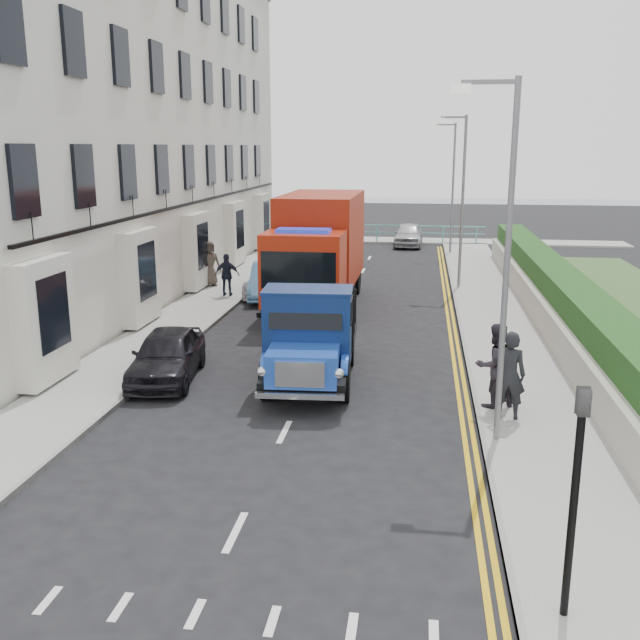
{
  "coord_description": "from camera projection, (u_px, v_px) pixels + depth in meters",
  "views": [
    {
      "loc": [
        2.68,
        -15.6,
        5.79
      ],
      "look_at": [
        0.16,
        2.18,
        1.4
      ],
      "focal_mm": 40.0,
      "sensor_mm": 36.0,
      "label": 1
    }
  ],
  "objects": [
    {
      "name": "bedford_lorry",
      "position": [
        309.0,
        343.0,
        17.27
      ],
      "size": [
        2.38,
        5.37,
        2.48
      ],
      "rotation": [
        0.0,
        0.0,
        0.06
      ],
      "color": "black",
      "rests_on": "ground"
    },
    {
      "name": "lamp_mid",
      "position": [
        460.0,
        192.0,
        28.69
      ],
      "size": [
        1.23,
        0.18,
        7.0
      ],
      "color": "slate",
      "rests_on": "ground"
    },
    {
      "name": "parked_car_mid",
      "position": [
        271.0,
        281.0,
        27.87
      ],
      "size": [
        1.93,
        4.24,
        1.35
      ],
      "primitive_type": "imported",
      "rotation": [
        0.0,
        0.0,
        0.13
      ],
      "color": "#619ED0",
      "rests_on": "ground"
    },
    {
      "name": "sea_plane",
      "position": [
        396.0,
        203.0,
        74.45
      ],
      "size": [
        120.0,
        120.0,
        0.0
      ],
      "primitive_type": "plane",
      "color": "slate",
      "rests_on": "ground"
    },
    {
      "name": "red_lorry",
      "position": [
        318.0,
        248.0,
        25.98
      ],
      "size": [
        2.72,
        7.8,
        4.08
      ],
      "rotation": [
        0.0,
        0.0,
        -0.01
      ],
      "color": "black",
      "rests_on": "ground"
    },
    {
      "name": "pedestrian_east_near",
      "position": [
        509.0,
        375.0,
        15.07
      ],
      "size": [
        0.75,
        0.53,
        1.92
      ],
      "primitive_type": "imported",
      "rotation": [
        0.0,
        0.0,
        3.03
      ],
      "color": "black",
      "rests_on": "pavement_east"
    },
    {
      "name": "parked_car_front",
      "position": [
        167.0,
        355.0,
        18.04
      ],
      "size": [
        1.98,
        3.95,
        1.29
      ],
      "primitive_type": "imported",
      "rotation": [
        0.0,
        0.0,
        0.13
      ],
      "color": "black",
      "rests_on": "ground"
    },
    {
      "name": "seafront_car_left",
      "position": [
        312.0,
        236.0,
        40.6
      ],
      "size": [
        3.92,
        6.2,
        1.59
      ],
      "primitive_type": "imported",
      "rotation": [
        0.0,
        0.0,
        3.38
      ],
      "color": "black",
      "rests_on": "ground"
    },
    {
      "name": "garden_east",
      "position": [
        553.0,
        294.0,
        24.2
      ],
      "size": [
        1.45,
        28.0,
        1.75
      ],
      "color": "#B2AD9E",
      "rests_on": "ground"
    },
    {
      "name": "pedestrian_west_near",
      "position": [
        227.0,
        275.0,
        27.59
      ],
      "size": [
        0.99,
        0.48,
        1.64
      ],
      "primitive_type": "imported",
      "rotation": [
        0.0,
        0.0,
        3.23
      ],
      "color": "black",
      "rests_on": "pavement_west"
    },
    {
      "name": "terrace_west",
      "position": [
        123.0,
        111.0,
        28.84
      ],
      "size": [
        6.31,
        30.2,
        14.25
      ],
      "color": "beige",
      "rests_on": "ground"
    },
    {
      "name": "pedestrian_west_far",
      "position": [
        209.0,
        263.0,
        29.53
      ],
      "size": [
        1.09,
        1.01,
        1.88
      ],
      "primitive_type": "imported",
      "rotation": [
        0.0,
        0.0,
        0.6
      ],
      "color": "#453C32",
      "rests_on": "pavement_west"
    },
    {
      "name": "ground",
      "position": [
        300.0,
        399.0,
        16.74
      ],
      "size": [
        120.0,
        120.0,
        0.0
      ],
      "primitive_type": "plane",
      "color": "black",
      "rests_on": "ground"
    },
    {
      "name": "promenade",
      "position": [
        378.0,
        240.0,
        44.62
      ],
      "size": [
        30.0,
        2.5,
        0.12
      ],
      "primitive_type": "cube",
      "color": "gray",
      "rests_on": "ground"
    },
    {
      "name": "pavement_east",
      "position": [
        494.0,
        316.0,
        24.66
      ],
      "size": [
        2.6,
        38.0,
        0.12
      ],
      "primitive_type": "cube",
      "color": "gray",
      "rests_on": "ground"
    },
    {
      "name": "lamp_far",
      "position": [
        451.0,
        180.0,
        38.31
      ],
      "size": [
        1.23,
        0.18,
        7.0
      ],
      "color": "slate",
      "rests_on": "ground"
    },
    {
      "name": "seafront_railing",
      "position": [
        377.0,
        233.0,
        43.73
      ],
      "size": [
        13.0,
        0.08,
        1.11
      ],
      "color": "#59B2A5",
      "rests_on": "ground"
    },
    {
      "name": "pavement_west",
      "position": [
        202.0,
        307.0,
        26.1
      ],
      "size": [
        2.4,
        38.0,
        0.12
      ],
      "primitive_type": "cube",
      "color": "gray",
      "rests_on": "ground"
    },
    {
      "name": "lamp_near",
      "position": [
        501.0,
        245.0,
        13.3
      ],
      "size": [
        1.23,
        0.18,
        7.0
      ],
      "color": "slate",
      "rests_on": "ground"
    },
    {
      "name": "parked_car_rear",
      "position": [
        276.0,
        278.0,
        28.54
      ],
      "size": [
        2.03,
        4.57,
        1.3
      ],
      "primitive_type": "imported",
      "rotation": [
        0.0,
        0.0,
        -0.04
      ],
      "color": "#BBBABF",
      "rests_on": "ground"
    },
    {
      "name": "seafront_car_right",
      "position": [
        408.0,
        235.0,
        42.29
      ],
      "size": [
        1.73,
        4.06,
        1.37
      ],
      "primitive_type": "imported",
      "rotation": [
        0.0,
        0.0,
        -0.03
      ],
      "color": "#ABACB0",
      "rests_on": "ground"
    },
    {
      "name": "traffic_signal",
      "position": [
        577.0,
        469.0,
        8.41
      ],
      "size": [
        0.16,
        0.2,
        3.1
      ],
      "color": "black",
      "rests_on": "ground"
    },
    {
      "name": "pedestrian_east_far",
      "position": [
        495.0,
        365.0,
        15.76
      ],
      "size": [
        1.14,
        1.04,
        1.91
      ],
      "primitive_type": "imported",
      "rotation": [
        0.0,
        0.0,
        3.56
      ],
      "color": "#2D272F",
      "rests_on": "pavement_east"
    }
  ]
}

